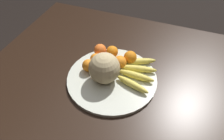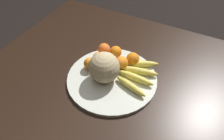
{
  "view_description": "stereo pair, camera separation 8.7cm",
  "coord_description": "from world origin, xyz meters",
  "px_view_note": "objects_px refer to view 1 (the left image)",
  "views": [
    {
      "loc": [
        0.22,
        -0.7,
        1.54
      ],
      "look_at": [
        -0.03,
        -0.04,
        0.83
      ],
      "focal_mm": 35.0,
      "sensor_mm": 36.0,
      "label": 1
    },
    {
      "loc": [
        0.3,
        -0.67,
        1.54
      ],
      "look_at": [
        -0.03,
        -0.04,
        0.83
      ],
      "focal_mm": 35.0,
      "sensor_mm": 36.0,
      "label": 2
    }
  ],
  "objects_px": {
    "orange_back_left": "(112,52)",
    "orange_top_small": "(88,66)",
    "orange_front_left": "(120,62)",
    "produce_tag": "(112,66)",
    "banana_bunch": "(136,72)",
    "orange_mid_center": "(96,59)",
    "melon": "(104,68)",
    "kitchen_table": "(120,89)",
    "orange_front_right": "(100,50)",
    "fruit_bowl": "(112,78)",
    "orange_back_right": "(130,57)"
  },
  "relations": [
    {
      "from": "orange_back_left",
      "to": "orange_top_small",
      "type": "xyz_separation_m",
      "value": [
        -0.07,
        -0.14,
        0.0
      ]
    },
    {
      "from": "orange_front_left",
      "to": "produce_tag",
      "type": "distance_m",
      "value": 0.05
    },
    {
      "from": "banana_bunch",
      "to": "orange_mid_center",
      "type": "relative_size",
      "value": 4.44
    },
    {
      "from": "melon",
      "to": "orange_front_left",
      "type": "height_order",
      "value": "melon"
    },
    {
      "from": "orange_mid_center",
      "to": "orange_top_small",
      "type": "relative_size",
      "value": 0.9
    },
    {
      "from": "banana_bunch",
      "to": "orange_back_left",
      "type": "height_order",
      "value": "orange_back_left"
    },
    {
      "from": "kitchen_table",
      "to": "produce_tag",
      "type": "height_order",
      "value": "produce_tag"
    },
    {
      "from": "orange_front_right",
      "to": "orange_front_left",
      "type": "bearing_deg",
      "value": -22.33
    },
    {
      "from": "kitchen_table",
      "to": "orange_top_small",
      "type": "xyz_separation_m",
      "value": [
        -0.16,
        -0.03,
        0.14
      ]
    },
    {
      "from": "melon",
      "to": "orange_mid_center",
      "type": "xyz_separation_m",
      "value": [
        -0.08,
        0.09,
        -0.04
      ]
    },
    {
      "from": "melon",
      "to": "orange_front_right",
      "type": "distance_m",
      "value": 0.18
    },
    {
      "from": "kitchen_table",
      "to": "produce_tag",
      "type": "distance_m",
      "value": 0.13
    },
    {
      "from": "orange_back_left",
      "to": "produce_tag",
      "type": "distance_m",
      "value": 0.08
    },
    {
      "from": "fruit_bowl",
      "to": "orange_back_right",
      "type": "relative_size",
      "value": 6.49
    },
    {
      "from": "melon",
      "to": "banana_bunch",
      "type": "xyz_separation_m",
      "value": [
        0.13,
        0.08,
        -0.06
      ]
    },
    {
      "from": "kitchen_table",
      "to": "orange_front_left",
      "type": "height_order",
      "value": "orange_front_left"
    },
    {
      "from": "orange_mid_center",
      "to": "banana_bunch",
      "type": "bearing_deg",
      "value": -2.36
    },
    {
      "from": "orange_mid_center",
      "to": "orange_back_right",
      "type": "bearing_deg",
      "value": 22.18
    },
    {
      "from": "orange_front_left",
      "to": "orange_mid_center",
      "type": "height_order",
      "value": "orange_front_left"
    },
    {
      "from": "orange_back_left",
      "to": "orange_back_right",
      "type": "height_order",
      "value": "orange_back_right"
    },
    {
      "from": "orange_back_right",
      "to": "orange_back_left",
      "type": "bearing_deg",
      "value": 173.37
    },
    {
      "from": "banana_bunch",
      "to": "orange_front_left",
      "type": "xyz_separation_m",
      "value": [
        -0.09,
        0.02,
        0.02
      ]
    },
    {
      "from": "orange_top_small",
      "to": "orange_front_right",
      "type": "bearing_deg",
      "value": 86.03
    },
    {
      "from": "orange_back_right",
      "to": "orange_top_small",
      "type": "distance_m",
      "value": 0.21
    },
    {
      "from": "banana_bunch",
      "to": "produce_tag",
      "type": "distance_m",
      "value": 0.13
    },
    {
      "from": "orange_front_right",
      "to": "produce_tag",
      "type": "distance_m",
      "value": 0.11
    },
    {
      "from": "melon",
      "to": "orange_front_left",
      "type": "distance_m",
      "value": 0.12
    },
    {
      "from": "orange_back_right",
      "to": "kitchen_table",
      "type": "bearing_deg",
      "value": -100.2
    },
    {
      "from": "orange_mid_center",
      "to": "produce_tag",
      "type": "bearing_deg",
      "value": 2.91
    },
    {
      "from": "melon",
      "to": "orange_front_left",
      "type": "relative_size",
      "value": 2.21
    },
    {
      "from": "orange_back_left",
      "to": "orange_front_left",
      "type": "bearing_deg",
      "value": -44.62
    },
    {
      "from": "fruit_bowl",
      "to": "orange_mid_center",
      "type": "relative_size",
      "value": 7.69
    },
    {
      "from": "orange_front_left",
      "to": "orange_mid_center",
      "type": "bearing_deg",
      "value": -173.44
    },
    {
      "from": "orange_back_right",
      "to": "produce_tag",
      "type": "height_order",
      "value": "orange_back_right"
    },
    {
      "from": "orange_front_left",
      "to": "orange_back_right",
      "type": "height_order",
      "value": "same"
    },
    {
      "from": "orange_back_right",
      "to": "orange_top_small",
      "type": "height_order",
      "value": "orange_back_right"
    },
    {
      "from": "orange_mid_center",
      "to": "orange_front_left",
      "type": "bearing_deg",
      "value": 6.56
    },
    {
      "from": "kitchen_table",
      "to": "orange_back_right",
      "type": "bearing_deg",
      "value": 79.8
    },
    {
      "from": "banana_bunch",
      "to": "orange_mid_center",
      "type": "bearing_deg",
      "value": 173.16
    },
    {
      "from": "banana_bunch",
      "to": "produce_tag",
      "type": "relative_size",
      "value": 3.08
    },
    {
      "from": "fruit_bowl",
      "to": "produce_tag",
      "type": "bearing_deg",
      "value": 112.03
    },
    {
      "from": "orange_front_right",
      "to": "orange_mid_center",
      "type": "distance_m",
      "value": 0.07
    },
    {
      "from": "orange_front_right",
      "to": "orange_back_right",
      "type": "distance_m",
      "value": 0.16
    },
    {
      "from": "orange_front_left",
      "to": "orange_front_right",
      "type": "distance_m",
      "value": 0.14
    },
    {
      "from": "orange_mid_center",
      "to": "fruit_bowl",
      "type": "bearing_deg",
      "value": -30.5
    },
    {
      "from": "orange_mid_center",
      "to": "produce_tag",
      "type": "height_order",
      "value": "orange_mid_center"
    },
    {
      "from": "kitchen_table",
      "to": "orange_mid_center",
      "type": "distance_m",
      "value": 0.2
    },
    {
      "from": "orange_back_right",
      "to": "orange_front_right",
      "type": "bearing_deg",
      "value": 179.75
    },
    {
      "from": "banana_bunch",
      "to": "orange_back_right",
      "type": "relative_size",
      "value": 3.75
    },
    {
      "from": "produce_tag",
      "to": "fruit_bowl",
      "type": "bearing_deg",
      "value": -90.71
    }
  ]
}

